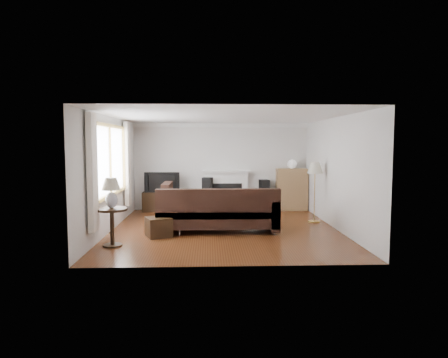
{
  "coord_description": "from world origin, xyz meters",
  "views": [
    {
      "loc": [
        -0.34,
        -8.81,
        1.9
      ],
      "look_at": [
        0.0,
        0.3,
        1.1
      ],
      "focal_mm": 32.0,
      "sensor_mm": 36.0,
      "label": 1
    }
  ],
  "objects_px": {
    "sectional_sofa": "(218,211)",
    "side_table": "(112,227)",
    "bookshelf": "(292,189)",
    "coffee_table": "(223,209)",
    "tv_stand": "(163,201)",
    "floor_lamp": "(315,192)"
  },
  "relations": [
    {
      "from": "side_table",
      "to": "bookshelf",
      "type": "bearing_deg",
      "value": 43.32
    },
    {
      "from": "tv_stand",
      "to": "sectional_sofa",
      "type": "relative_size",
      "value": 0.39
    },
    {
      "from": "tv_stand",
      "to": "sectional_sofa",
      "type": "distance_m",
      "value": 3.09
    },
    {
      "from": "tv_stand",
      "to": "coffee_table",
      "type": "distance_m",
      "value": 2.03
    },
    {
      "from": "bookshelf",
      "to": "floor_lamp",
      "type": "bearing_deg",
      "value": -84.1
    },
    {
      "from": "bookshelf",
      "to": "coffee_table",
      "type": "xyz_separation_m",
      "value": [
        -2.01,
        -1.17,
        -0.38
      ]
    },
    {
      "from": "bookshelf",
      "to": "side_table",
      "type": "height_order",
      "value": "bookshelf"
    },
    {
      "from": "tv_stand",
      "to": "side_table",
      "type": "height_order",
      "value": "side_table"
    },
    {
      "from": "bookshelf",
      "to": "coffee_table",
      "type": "relative_size",
      "value": 1.05
    },
    {
      "from": "tv_stand",
      "to": "sectional_sofa",
      "type": "bearing_deg",
      "value": -60.67
    },
    {
      "from": "sectional_sofa",
      "to": "side_table",
      "type": "distance_m",
      "value": 2.34
    },
    {
      "from": "coffee_table",
      "to": "side_table",
      "type": "distance_m",
      "value": 3.53
    },
    {
      "from": "bookshelf",
      "to": "sectional_sofa",
      "type": "height_order",
      "value": "bookshelf"
    },
    {
      "from": "coffee_table",
      "to": "floor_lamp",
      "type": "distance_m",
      "value": 2.34
    },
    {
      "from": "bookshelf",
      "to": "floor_lamp",
      "type": "relative_size",
      "value": 0.82
    },
    {
      "from": "side_table",
      "to": "coffee_table",
      "type": "bearing_deg",
      "value": 51.93
    },
    {
      "from": "side_table",
      "to": "floor_lamp",
      "type": "bearing_deg",
      "value": 26.21
    },
    {
      "from": "bookshelf",
      "to": "floor_lamp",
      "type": "height_order",
      "value": "floor_lamp"
    },
    {
      "from": "tv_stand",
      "to": "sectional_sofa",
      "type": "height_order",
      "value": "sectional_sofa"
    },
    {
      "from": "coffee_table",
      "to": "sectional_sofa",
      "type": "bearing_deg",
      "value": -107.76
    },
    {
      "from": "tv_stand",
      "to": "side_table",
      "type": "xyz_separation_m",
      "value": [
        -0.49,
        -3.91,
        0.08
      ]
    },
    {
      "from": "sectional_sofa",
      "to": "side_table",
      "type": "bearing_deg",
      "value": -148.57
    }
  ]
}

